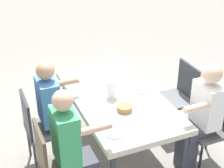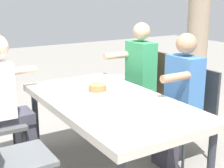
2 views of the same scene
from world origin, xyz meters
name	(u,v)px [view 2 (image 2 of 2)]	position (x,y,z in m)	size (l,w,h in m)	color
dining_table	(109,106)	(0.00, 0.00, 0.68)	(1.77, 0.96, 0.74)	beige
chair_west_north	(148,88)	(-0.61, 0.90, 0.56)	(0.44, 0.44, 0.98)	#6A6158
chair_mid_north	(192,108)	(0.10, 0.90, 0.53)	(0.44, 0.44, 0.91)	#5B5E61
chair_mid_south	(8,153)	(0.10, -0.90, 0.52)	(0.44, 0.44, 0.91)	#5B5E61
diner_woman_green	(8,99)	(-0.62, -0.70, 0.70)	(0.35, 0.50, 1.29)	#3F3F4C
diner_man_white	(178,97)	(0.10, 0.70, 0.68)	(0.35, 0.49, 1.27)	#3F3F4C
diner_guest_third	(136,78)	(-0.62, 0.72, 0.70)	(0.35, 0.49, 1.32)	#3F3F4C
stone_column_near	(200,3)	(-1.51, 2.58, 1.49)	(0.45, 0.45, 3.03)	tan
plate_0	(103,79)	(-0.62, 0.30, 0.75)	(0.21, 0.21, 0.02)	white
fork_0	(96,76)	(-0.77, 0.30, 0.74)	(0.02, 0.17, 0.01)	silver
spoon_0	(111,82)	(-0.47, 0.30, 0.74)	(0.02, 0.17, 0.01)	silver
plate_1	(77,106)	(0.02, -0.32, 0.75)	(0.21, 0.21, 0.02)	silver
fork_1	(69,101)	(-0.13, -0.32, 0.74)	(0.02, 0.17, 0.01)	silver
spoon_1	(86,112)	(0.17, -0.32, 0.74)	(0.02, 0.17, 0.01)	silver
plate_2	(184,113)	(0.60, 0.29, 0.75)	(0.23, 0.23, 0.02)	white
fork_2	(170,108)	(0.45, 0.29, 0.74)	(0.02, 0.17, 0.01)	silver
spoon_2	(199,120)	(0.75, 0.29, 0.74)	(0.02, 0.17, 0.01)	silver
water_pitcher	(117,89)	(0.02, 0.06, 0.83)	(0.12, 0.12, 0.20)	white
bread_basket	(97,88)	(-0.29, 0.05, 0.77)	(0.17, 0.17, 0.06)	#9E7547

